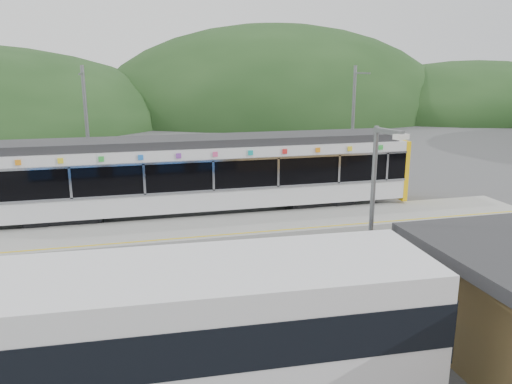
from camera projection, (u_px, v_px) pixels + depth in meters
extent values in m
plane|color=#4C4C4F|center=(274.00, 256.00, 18.74)|extent=(120.00, 120.00, 0.00)
ellipsoid|color=#1E3D19|center=(276.00, 116.00, 73.35)|extent=(52.00, 39.00, 26.00)
ellipsoid|color=#1E3D19|center=(473.00, 115.00, 74.63)|extent=(44.00, 33.00, 16.00)
cube|color=#9E9E99|center=(253.00, 226.00, 21.81)|extent=(26.00, 3.20, 0.30)
cube|color=yellow|center=(261.00, 232.00, 20.55)|extent=(26.00, 0.10, 0.01)
cube|color=black|center=(66.00, 218.00, 22.40)|extent=(3.20, 2.20, 0.56)
cube|color=black|center=(317.00, 201.00, 25.26)|extent=(3.20, 2.20, 0.56)
cube|color=silver|center=(198.00, 194.00, 23.65)|extent=(20.00, 2.90, 0.92)
cube|color=black|center=(198.00, 170.00, 23.36)|extent=(20.00, 2.96, 1.45)
cube|color=silver|center=(203.00, 191.00, 22.12)|extent=(20.00, 0.05, 0.10)
cube|color=silver|center=(202.00, 161.00, 21.79)|extent=(20.00, 0.05, 0.10)
cube|color=silver|center=(197.00, 150.00, 23.13)|extent=(20.00, 2.90, 0.45)
cube|color=#2D2D30|center=(197.00, 141.00, 23.04)|extent=(19.40, 2.50, 0.36)
cube|color=yellow|center=(392.00, 166.00, 25.86)|extent=(0.24, 2.92, 3.00)
cube|color=silver|center=(70.00, 183.00, 20.64)|extent=(0.10, 0.05, 1.35)
cube|color=silver|center=(144.00, 179.00, 21.36)|extent=(0.10, 0.05, 1.35)
cube|color=silver|center=(213.00, 176.00, 22.07)|extent=(0.10, 0.05, 1.35)
cube|color=silver|center=(278.00, 172.00, 22.79)|extent=(0.10, 0.05, 1.35)
cube|color=silver|center=(339.00, 169.00, 23.51)|extent=(0.10, 0.05, 1.35)
cube|color=silver|center=(387.00, 167.00, 24.10)|extent=(0.10, 0.05, 1.35)
cube|color=orange|center=(18.00, 163.00, 19.97)|extent=(0.22, 0.04, 0.22)
cube|color=yellow|center=(60.00, 161.00, 20.35)|extent=(0.22, 0.04, 0.22)
cube|color=green|center=(101.00, 159.00, 20.73)|extent=(0.22, 0.04, 0.22)
cube|color=blue|center=(141.00, 157.00, 21.11)|extent=(0.22, 0.04, 0.22)
cube|color=purple|center=(179.00, 156.00, 21.49)|extent=(0.22, 0.04, 0.22)
cube|color=#E54C8C|center=(215.00, 154.00, 21.88)|extent=(0.22, 0.04, 0.22)
cube|color=#19A5A5|center=(251.00, 153.00, 22.26)|extent=(0.22, 0.04, 0.22)
cube|color=red|center=(285.00, 151.00, 22.64)|extent=(0.22, 0.04, 0.22)
cube|color=orange|center=(318.00, 150.00, 23.02)|extent=(0.22, 0.04, 0.22)
cube|color=yellow|center=(350.00, 149.00, 23.40)|extent=(0.22, 0.04, 0.22)
cube|color=green|center=(381.00, 147.00, 23.78)|extent=(0.22, 0.04, 0.22)
cylinder|color=slate|center=(88.00, 139.00, 24.31)|extent=(0.18, 0.18, 7.00)
cube|color=slate|center=(81.00, 74.00, 22.81)|extent=(0.08, 1.80, 0.08)
cylinder|color=slate|center=(352.00, 130.00, 27.65)|extent=(0.18, 0.18, 7.00)
cube|color=slate|center=(362.00, 73.00, 26.15)|extent=(0.08, 1.80, 0.08)
cube|color=silver|center=(126.00, 363.00, 9.46)|extent=(12.04, 3.25, 0.87)
cube|color=black|center=(123.00, 322.00, 9.26)|extent=(12.05, 3.29, 0.87)
cube|color=silver|center=(121.00, 287.00, 9.08)|extent=(12.04, 3.25, 0.54)
cylinder|color=black|center=(330.00, 380.00, 10.49)|extent=(1.10, 2.87, 0.98)
cylinder|color=slate|center=(371.00, 233.00, 12.75)|extent=(0.12, 0.12, 5.49)
cube|color=slate|center=(385.00, 132.00, 11.72)|extent=(0.34, 0.92, 0.12)
cube|color=silver|center=(394.00, 137.00, 11.35)|extent=(0.38, 0.26, 0.12)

